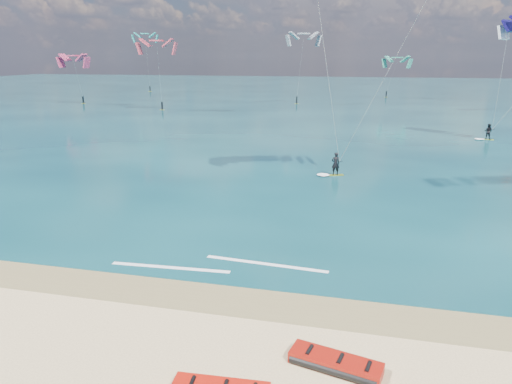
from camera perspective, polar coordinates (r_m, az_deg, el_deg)
ground at (r=53.39m, az=5.64°, el=6.75°), size 320.00×320.00×0.00m
wet_sand_strip at (r=18.88m, az=-9.38°, el=-12.38°), size 320.00×2.40×0.01m
sea at (r=116.74m, az=9.79°, el=11.94°), size 320.00×200.00×0.04m
packed_kite_mid at (r=15.03m, az=9.87°, el=-20.85°), size 3.20×1.85×0.43m
kitesurfer_main at (r=32.51m, az=12.34°, el=16.10°), size 10.08×8.20×17.32m
shoreline_foam at (r=20.83m, az=-4.59°, el=-9.16°), size 9.68×1.89×0.01m
distant_kites at (r=91.88m, az=0.06°, el=14.63°), size 86.83×42.71×14.46m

